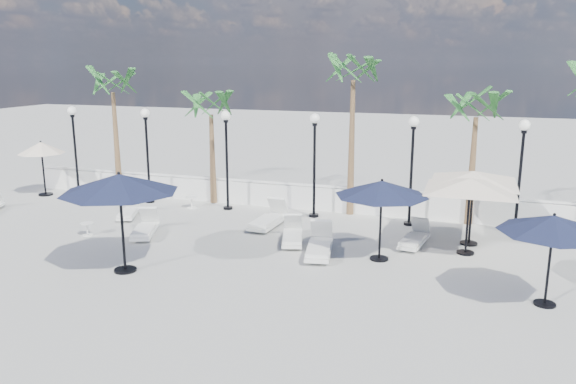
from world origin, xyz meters
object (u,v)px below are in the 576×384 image
(lounger_4, at_px, (269,219))
(lounger_6, at_px, (414,238))
(parasol_navy_mid, at_px, (553,225))
(parasol_cream_small, at_px, (41,149))
(lounger_3, at_px, (319,246))
(parasol_navy_left, at_px, (119,184))
(lounger_2, at_px, (129,211))
(lounger_5, at_px, (292,235))
(parasol_cream_sq_b, at_px, (474,171))
(parasol_cream_sq_a, at_px, (471,179))
(lounger_1, at_px, (145,228))
(parasol_navy_right, at_px, (382,189))

(lounger_4, height_order, lounger_6, lounger_4)
(parasol_navy_mid, height_order, parasol_cream_small, parasol_cream_small)
(lounger_4, distance_m, parasol_cream_small, 11.10)
(lounger_3, relative_size, lounger_4, 1.02)
(parasol_navy_left, bearing_deg, lounger_2, 122.72)
(lounger_5, distance_m, parasol_navy_left, 5.73)
(parasol_navy_left, distance_m, parasol_cream_sq_b, 10.51)
(parasol_cream_sq_a, bearing_deg, parasol_cream_sq_b, 84.82)
(parasol_navy_mid, distance_m, parasol_cream_small, 20.11)
(lounger_4, bearing_deg, lounger_6, -2.27)
(lounger_3, height_order, parasol_navy_mid, parasol_navy_mid)
(parasol_navy_mid, relative_size, parasol_cream_small, 1.06)
(lounger_6, bearing_deg, lounger_1, -159.79)
(parasol_navy_mid, bearing_deg, parasol_cream_sq_b, 112.97)
(lounger_2, height_order, parasol_cream_sq_b, parasol_cream_sq_b)
(lounger_2, xyz_separation_m, lounger_4, (5.40, 0.45, 0.05))
(lounger_3, distance_m, lounger_4, 3.34)
(lounger_4, xyz_separation_m, parasol_navy_right, (4.22, -2.13, 1.86))
(parasol_navy_mid, xyz_separation_m, parasol_navy_right, (-4.26, 1.91, 0.13))
(parasol_cream_sq_b, bearing_deg, parasol_navy_left, -148.96)
(lounger_3, relative_size, parasol_cream_sq_a, 0.44)
(lounger_5, bearing_deg, lounger_2, 155.32)
(lounger_6, xyz_separation_m, parasol_cream_sq_b, (1.64, 0.66, 2.12))
(parasol_navy_left, relative_size, parasol_cream_sq_b, 0.63)
(lounger_4, height_order, parasol_cream_small, parasol_cream_small)
(parasol_cream_sq_a, relative_size, parasol_cream_small, 2.14)
(lounger_5, distance_m, parasol_cream_sq_a, 5.71)
(lounger_1, distance_m, lounger_2, 2.55)
(lounger_3, bearing_deg, parasol_navy_left, -158.47)
(lounger_2, bearing_deg, parasol_cream_sq_a, -23.94)
(parasol_navy_right, bearing_deg, lounger_4, 153.17)
(lounger_2, xyz_separation_m, parasol_cream_sq_a, (12.00, -0.34, 2.10))
(parasol_navy_right, xyz_separation_m, parasol_cream_sq_a, (2.39, 1.34, 0.19))
(lounger_2, height_order, parasol_navy_left, parasol_navy_left)
(lounger_1, distance_m, lounger_4, 4.21)
(parasol_navy_left, relative_size, parasol_cream_sq_a, 0.62)
(lounger_1, relative_size, lounger_4, 0.93)
(parasol_navy_left, bearing_deg, lounger_1, 112.60)
(lounger_6, bearing_deg, parasol_cream_sq_b, 30.98)
(lounger_3, distance_m, parasol_navy_right, 2.57)
(lounger_4, xyz_separation_m, parasol_cream_sq_b, (6.69, 0.17, 2.08))
(parasol_navy_right, bearing_deg, lounger_2, 170.08)
(lounger_2, distance_m, parasol_cream_sq_b, 12.29)
(lounger_2, xyz_separation_m, parasol_cream_small, (-5.46, 1.92, 1.82))
(lounger_3, relative_size, parasol_navy_right, 0.83)
(lounger_3, xyz_separation_m, lounger_5, (-1.12, 0.86, -0.03))
(lounger_4, height_order, parasol_navy_left, parasol_navy_left)
(lounger_6, xyz_separation_m, parasol_cream_sq_a, (1.55, -0.30, 2.08))
(lounger_4, xyz_separation_m, lounger_5, (1.32, -1.42, -0.03))
(parasol_navy_left, distance_m, parasol_cream_sq_a, 9.97)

